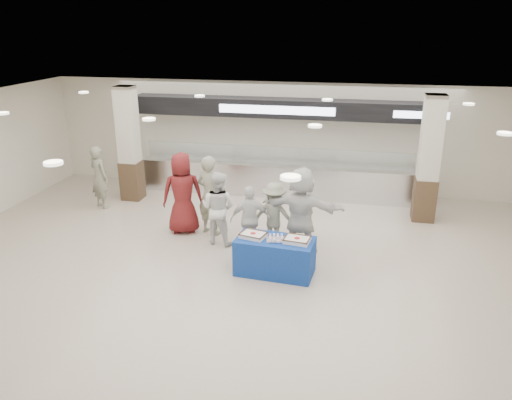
% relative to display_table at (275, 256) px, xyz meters
% --- Properties ---
extents(ground, '(14.00, 14.00, 0.00)m').
position_rel_display_table_xyz_m(ground, '(-0.75, -0.56, -0.38)').
color(ground, beige).
rests_on(ground, ground).
extents(serving_line, '(8.70, 0.85, 2.80)m').
position_rel_display_table_xyz_m(serving_line, '(-0.75, 4.84, 0.78)').
color(serving_line, silver).
rests_on(serving_line, ground).
extents(column_left, '(0.55, 0.55, 3.20)m').
position_rel_display_table_xyz_m(column_left, '(-4.75, 3.64, 1.15)').
color(column_left, '#3C2A1B').
rests_on(column_left, ground).
extents(column_right, '(0.55, 0.55, 3.20)m').
position_rel_display_table_xyz_m(column_right, '(3.25, 3.64, 1.15)').
color(column_right, '#3C2A1B').
rests_on(column_right, ground).
extents(display_table, '(1.61, 0.91, 0.75)m').
position_rel_display_table_xyz_m(display_table, '(0.00, 0.00, 0.00)').
color(display_table, '#163E97').
rests_on(display_table, ground).
extents(sheet_cake_left, '(0.56, 0.48, 0.10)m').
position_rel_display_table_xyz_m(sheet_cake_left, '(-0.45, 0.02, 0.43)').
color(sheet_cake_left, white).
rests_on(sheet_cake_left, display_table).
extents(sheet_cake_right, '(0.54, 0.44, 0.10)m').
position_rel_display_table_xyz_m(sheet_cake_right, '(0.44, -0.04, 0.43)').
color(sheet_cake_right, white).
rests_on(sheet_cake_right, display_table).
extents(cupcake_tray, '(0.43, 0.36, 0.06)m').
position_rel_display_table_xyz_m(cupcake_tray, '(0.03, -0.02, 0.41)').
color(cupcake_tray, silver).
rests_on(cupcake_tray, display_table).
extents(civilian_maroon, '(1.12, 0.93, 1.97)m').
position_rel_display_table_xyz_m(civilian_maroon, '(-2.51, 1.66, 0.61)').
color(civilian_maroon, maroon).
rests_on(civilian_maroon, ground).
extents(soldier_a, '(0.82, 0.67, 1.92)m').
position_rel_display_table_xyz_m(soldier_a, '(-1.85, 1.70, 0.59)').
color(soldier_a, gray).
rests_on(soldier_a, ground).
extents(chef_tall, '(0.95, 0.81, 1.70)m').
position_rel_display_table_xyz_m(chef_tall, '(-1.52, 1.22, 0.47)').
color(chef_tall, white).
rests_on(chef_tall, ground).
extents(chef_short, '(0.95, 0.60, 1.51)m').
position_rel_display_table_xyz_m(chef_short, '(-0.71, 0.92, 0.38)').
color(chef_short, white).
rests_on(chef_short, ground).
extents(soldier_b, '(1.03, 0.65, 1.52)m').
position_rel_display_table_xyz_m(soldier_b, '(-0.24, 1.28, 0.38)').
color(soldier_b, gray).
rests_on(soldier_b, ground).
extents(civilian_white, '(1.86, 0.75, 1.96)m').
position_rel_display_table_xyz_m(civilian_white, '(0.39, 1.07, 0.61)').
color(civilian_white, white).
rests_on(civilian_white, ground).
extents(soldier_bg, '(0.75, 0.67, 1.72)m').
position_rel_display_table_xyz_m(soldier_bg, '(-5.30, 2.81, 0.48)').
color(soldier_bg, gray).
rests_on(soldier_bg, ground).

